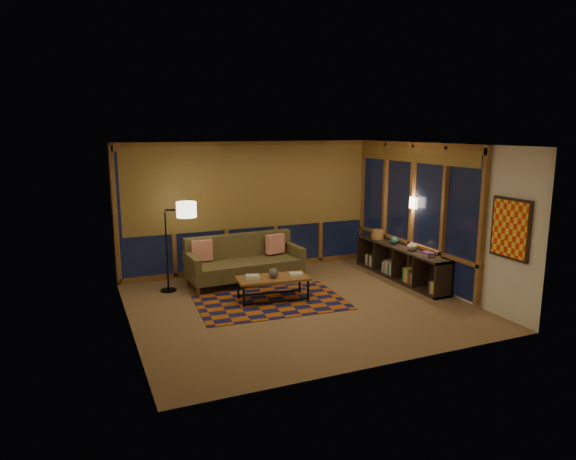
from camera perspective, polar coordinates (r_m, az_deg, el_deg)
name	(u,v)px	position (r m, az deg, el deg)	size (l,w,h in m)	color
floor	(298,305)	(8.83, 1.17, -8.32)	(5.50, 5.00, 0.01)	olive
ceiling	(299,145)	(8.33, 1.24, 9.47)	(5.50, 5.00, 0.01)	silver
walls	(299,227)	(8.48, 1.20, 0.32)	(5.51, 5.01, 2.70)	white
window_wall_back	(251,207)	(10.71, -4.13, 2.56)	(5.30, 0.16, 2.60)	olive
window_wall_right	(411,212)	(10.34, 13.49, 1.97)	(0.16, 3.70, 2.60)	olive
wall_art	(510,229)	(8.53, 23.45, 0.14)	(0.06, 0.74, 0.94)	red
wall_sconce	(413,203)	(10.16, 13.77, 2.94)	(0.12, 0.18, 0.22)	beige
sofa	(245,260)	(9.97, -4.79, -3.38)	(2.20, 0.89, 0.90)	brown
pillow_left	(202,252)	(9.90, -9.57, -2.40)	(0.40, 0.13, 0.40)	red
pillow_right	(275,246)	(10.31, -1.44, -1.76)	(0.38, 0.13, 0.38)	red
area_rug	(270,301)	(8.98, -1.97, -7.94)	(2.52, 1.68, 0.01)	#A34D11
coffee_table	(273,289)	(9.02, -1.69, -6.52)	(1.24, 0.57, 0.41)	olive
book_stack_a	(252,277)	(8.85, -3.97, -5.25)	(0.23, 0.19, 0.07)	beige
book_stack_b	(296,274)	(9.06, 0.84, -4.92)	(0.22, 0.17, 0.04)	beige
ceramic_pot	(273,273)	(8.90, -1.63, -4.79)	(0.17, 0.17, 0.17)	#28282A
floor_lamp	(166,247)	(9.61, -13.35, -1.85)	(0.55, 0.36, 1.66)	black
bookshelf	(400,263)	(10.45, 12.35, -3.59)	(0.40, 2.66, 0.66)	#2E221C
basket	(377,234)	(11.00, 9.91, -0.47)	(0.26, 0.26, 0.19)	#AD7E4B
teal_bowl	(394,240)	(10.54, 11.71, -1.14)	(0.16, 0.16, 0.16)	#206A5F
vase	(412,245)	(10.07, 13.62, -1.67)	(0.19, 0.19, 0.20)	#BAAA8F
shelf_book_stack	(427,254)	(9.72, 15.23, -2.61)	(0.16, 0.22, 0.07)	beige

